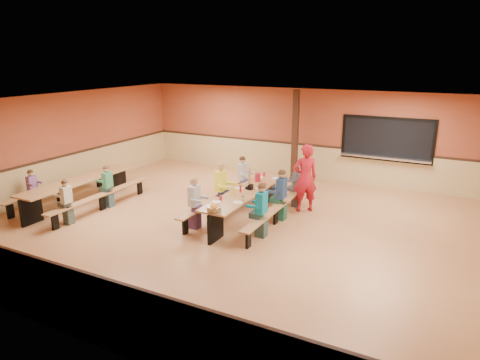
% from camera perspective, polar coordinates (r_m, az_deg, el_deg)
% --- Properties ---
extents(ground, '(12.00, 12.00, 0.00)m').
position_cam_1_polar(ground, '(10.62, -0.12, -6.09)').
color(ground, '#A1653D').
rests_on(ground, ground).
extents(room_envelope, '(12.04, 10.04, 3.02)m').
position_cam_1_polar(room_envelope, '(10.38, -0.12, -2.56)').
color(room_envelope, '#98472C').
rests_on(room_envelope, ground).
extents(kitchen_pass_through, '(2.78, 0.28, 1.38)m').
position_cam_1_polar(kitchen_pass_through, '(14.06, 18.97, 4.93)').
color(kitchen_pass_through, black).
rests_on(kitchen_pass_through, ground).
extents(structural_post, '(0.18, 0.18, 3.00)m').
position_cam_1_polar(structural_post, '(14.18, 7.36, 5.81)').
color(structural_post, black).
rests_on(structural_post, ground).
extents(cafeteria_table_main, '(1.91, 3.70, 0.74)m').
position_cam_1_polar(cafeteria_table_main, '(10.90, 0.82, -2.54)').
color(cafeteria_table_main, '#9B6A3D').
rests_on(cafeteria_table_main, ground).
extents(cafeteria_table_second, '(1.91, 3.70, 0.74)m').
position_cam_1_polar(cafeteria_table_second, '(12.68, -20.67, -0.90)').
color(cafeteria_table_second, '#9B6A3D').
rests_on(cafeteria_table_second, ground).
extents(seated_child_white_left, '(0.40, 0.32, 1.26)m').
position_cam_1_polar(seated_child_white_left, '(10.32, -6.10, -3.10)').
color(seated_child_white_left, silver).
rests_on(seated_child_white_left, ground).
extents(seated_adult_yellow, '(0.43, 0.35, 1.34)m').
position_cam_1_polar(seated_adult_yellow, '(11.35, -2.57, -1.01)').
color(seated_adult_yellow, '#FFFB36').
rests_on(seated_adult_yellow, ground).
extents(seated_child_grey_left, '(0.38, 0.31, 1.24)m').
position_cam_1_polar(seated_child_grey_left, '(12.43, 0.31, 0.31)').
color(seated_child_grey_left, silver).
rests_on(seated_child_grey_left, ground).
extents(seated_child_teal_right, '(0.40, 0.33, 1.27)m').
position_cam_1_polar(seated_child_teal_right, '(9.79, 2.88, -4.12)').
color(seated_child_teal_right, '#0D6F82').
rests_on(seated_child_teal_right, ground).
extents(seated_child_navy_right, '(0.41, 0.34, 1.29)m').
position_cam_1_polar(seated_child_navy_right, '(10.85, 5.54, -2.04)').
color(seated_child_navy_right, navy).
rests_on(seated_child_navy_right, ground).
extents(seated_child_char_right, '(0.34, 0.28, 1.15)m').
position_cam_1_polar(seated_child_char_right, '(11.85, 7.51, -0.88)').
color(seated_child_char_right, '#454C4F').
rests_on(seated_child_char_right, ground).
extents(seated_child_purple_sec, '(0.32, 0.26, 1.11)m').
position_cam_1_polar(seated_child_purple_sec, '(12.80, -25.91, -1.23)').
color(seated_child_purple_sec, '#7D5084').
rests_on(seated_child_purple_sec, ground).
extents(seated_child_green_sec, '(0.35, 0.28, 1.17)m').
position_cam_1_polar(seated_child_green_sec, '(12.26, -17.20, -0.86)').
color(seated_child_green_sec, '#367E51').
rests_on(seated_child_green_sec, ground).
extents(seated_child_tan_sec, '(0.33, 0.27, 1.13)m').
position_cam_1_polar(seated_child_tan_sec, '(11.36, -22.08, -2.78)').
color(seated_child_tan_sec, '#BCB39A').
rests_on(seated_child_tan_sec, ground).
extents(standing_woman, '(0.80, 0.76, 1.83)m').
position_cam_1_polar(standing_woman, '(11.46, 8.67, 0.27)').
color(standing_woman, '#AE1320').
rests_on(standing_woman, ground).
extents(punch_pitcher, '(0.16, 0.16, 0.22)m').
position_cam_1_polar(punch_pitcher, '(11.64, 2.39, 0.35)').
color(punch_pitcher, '#AE172B').
rests_on(punch_pitcher, cafeteria_table_main).
extents(chip_bowl, '(0.32, 0.32, 0.15)m').
position_cam_1_polar(chip_bowl, '(9.42, -3.48, -3.77)').
color(chip_bowl, orange).
rests_on(chip_bowl, cafeteria_table_main).
extents(napkin_dispenser, '(0.10, 0.14, 0.13)m').
position_cam_1_polar(napkin_dispenser, '(10.93, 1.43, -0.94)').
color(napkin_dispenser, black).
rests_on(napkin_dispenser, cafeteria_table_main).
extents(condiment_mustard, '(0.06, 0.06, 0.17)m').
position_cam_1_polar(condiment_mustard, '(10.54, -0.80, -1.49)').
color(condiment_mustard, yellow).
rests_on(condiment_mustard, cafeteria_table_main).
extents(condiment_ketchup, '(0.06, 0.06, 0.17)m').
position_cam_1_polar(condiment_ketchup, '(10.74, 0.07, -1.16)').
color(condiment_ketchup, '#B2140F').
rests_on(condiment_ketchup, cafeteria_table_main).
extents(table_paddle, '(0.16, 0.16, 0.56)m').
position_cam_1_polar(table_paddle, '(10.97, 1.27, -0.50)').
color(table_paddle, black).
rests_on(table_paddle, cafeteria_table_main).
extents(place_settings, '(0.65, 3.30, 0.11)m').
position_cam_1_polar(place_settings, '(10.82, 0.82, -1.19)').
color(place_settings, beige).
rests_on(place_settings, cafeteria_table_main).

